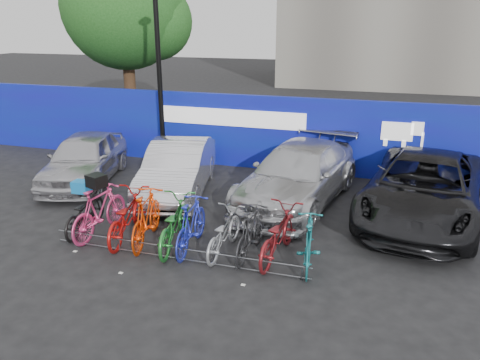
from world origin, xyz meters
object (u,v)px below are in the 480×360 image
at_px(bike_1, 100,211).
at_px(bike_4, 174,223).
at_px(car_1, 178,169).
at_px(bike_5, 191,225).
at_px(lamppost, 159,66).
at_px(bike_rack, 175,253).
at_px(bike_2, 127,216).
at_px(bike_6, 223,233).
at_px(car_2, 298,175).
at_px(bike_3, 146,218).
at_px(car_3, 424,188).
at_px(bike_0, 84,212).
at_px(tree, 130,9).
at_px(car_0, 84,158).
at_px(bike_7, 251,232).
at_px(bike_8, 278,234).

relative_size(bike_1, bike_4, 0.95).
distance_m(car_1, bike_4, 3.30).
bearing_deg(bike_5, lamppost, -62.57).
height_order(bike_rack, bike_2, bike_2).
height_order(bike_2, bike_6, bike_2).
xyz_separation_m(car_2, bike_4, (-2.05, -3.41, -0.23)).
bearing_deg(bike_3, car_2, -138.71).
distance_m(car_3, bike_0, 8.11).
height_order(bike_rack, bike_6, bike_6).
distance_m(bike_rack, bike_3, 1.17).
height_order(bike_0, bike_6, bike_0).
xyz_separation_m(tree, car_0, (2.12, -6.98, -4.33)).
height_order(bike_rack, bike_7, bike_7).
bearing_deg(car_2, bike_6, -94.76).
bearing_deg(bike_6, car_2, -102.57).
distance_m(bike_3, bike_6, 1.77).
bearing_deg(bike_8, bike_1, 8.16).
relative_size(bike_2, bike_5, 1.10).
distance_m(bike_rack, bike_0, 2.69).
distance_m(bike_rack, bike_4, 0.75).
height_order(car_1, bike_2, car_1).
xyz_separation_m(bike_1, bike_4, (1.84, -0.02, -0.04)).
height_order(bike_0, bike_2, bike_2).
height_order(bike_4, bike_8, bike_4).
height_order(car_2, bike_3, car_2).
relative_size(bike_4, bike_5, 1.09).
height_order(bike_rack, bike_1, bike_1).
relative_size(tree, bike_3, 3.98).
distance_m(lamppost, bike_0, 6.05).
bearing_deg(bike_0, lamppost, -90.92).
bearing_deg(bike_6, bike_2, 2.94).
distance_m(tree, bike_4, 12.81).
relative_size(car_1, car_2, 0.84).
xyz_separation_m(tree, bike_rack, (6.77, -10.66, -4.91)).
relative_size(bike_rack, bike_7, 3.19).
relative_size(lamppost, car_0, 1.41).
xyz_separation_m(car_3, bike_2, (-6.33, -3.20, -0.24)).
bearing_deg(lamppost, bike_rack, -61.93).
distance_m(car_3, bike_8, 4.26).
bearing_deg(bike_8, bike_4, 10.20).
relative_size(tree, bike_7, 4.44).
bearing_deg(car_1, bike_3, -90.85).
bearing_deg(bike_1, car_0, -46.71).
bearing_deg(bike_4, bike_rack, 108.35).
relative_size(bike_rack, car_3, 0.99).
xyz_separation_m(bike_0, bike_1, (0.46, -0.07, 0.10)).
bearing_deg(bike_7, car_2, -93.49).
height_order(bike_0, bike_4, bike_4).
distance_m(lamppost, car_1, 3.85).
bearing_deg(car_2, bike_8, -75.82).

